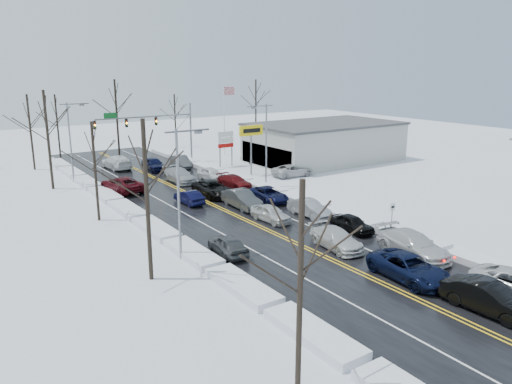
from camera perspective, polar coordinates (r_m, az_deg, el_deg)
ground at (r=42.33m, az=-0.49°, el=-3.55°), size 160.00×160.00×0.00m
road_surface at (r=43.94m, az=-1.93°, el=-2.88°), size 14.00×84.00×0.01m
snow_bank_left at (r=40.63m, az=-11.08°, el=-4.61°), size 1.85×72.00×0.49m
snow_bank_right at (r=48.23m, az=5.75°, el=-1.38°), size 1.85×72.00×0.49m
traffic_signal_mast at (r=67.16m, az=-11.38°, el=7.62°), size 13.28×0.39×8.00m
tires_plus_sign at (r=59.96m, az=-0.56°, el=6.66°), size 3.20×0.34×6.00m
used_vehicles_sign at (r=65.24m, az=-3.48°, el=5.77°), size 2.20×0.22×4.65m
speed_limit_sign at (r=41.35m, az=15.31°, el=-2.15°), size 0.55×0.09×2.35m
flagpole at (r=74.12m, az=-3.55°, el=8.83°), size 1.87×1.20×10.00m
dealership_building at (r=70.03m, az=7.82°, el=5.71°), size 20.40×12.40×5.30m
streetlight_ne at (r=53.77m, az=1.00°, el=6.11°), size 3.20×0.25×9.00m
streetlight_sw at (r=33.61m, az=-8.57°, el=0.94°), size 3.20×0.25×9.00m
streetlight_nw at (r=59.77m, az=-20.33°, el=6.05°), size 3.20×0.25×9.00m
tree_left_a at (r=18.87m, az=5.15°, el=-6.58°), size 3.60×3.60×9.00m
tree_left_b at (r=30.22m, az=-12.53°, el=2.51°), size 4.00×4.00×10.00m
tree_left_c at (r=43.80m, az=-18.06°, el=4.35°), size 3.40×3.40×8.50m
tree_left_d at (r=56.98m, az=-22.85°, el=7.52°), size 4.20×4.20×10.50m
tree_left_e at (r=68.87m, az=-24.51°, el=7.76°), size 3.80×3.80×9.50m
tree_far_b at (r=76.65m, az=-21.85°, el=8.30°), size 3.60×3.60×9.00m
tree_far_c at (r=76.73m, az=-15.72°, el=9.84°), size 4.40×4.40×11.00m
tree_far_d at (r=81.93m, az=-9.27°, el=9.21°), size 3.40×3.40×8.50m
tree_far_e at (r=90.11m, az=-0.02°, el=10.73°), size 4.20×4.20×10.50m
queued_car_1 at (r=30.48m, az=24.97°, el=-12.36°), size 2.03×5.18×1.68m
queued_car_2 at (r=33.04m, az=17.02°, el=-9.51°), size 2.99×5.79×1.56m
queued_car_3 at (r=37.17m, az=9.11°, el=-6.33°), size 2.56×5.15×1.44m
queued_car_4 at (r=42.78m, az=1.70°, el=-3.36°), size 1.94×4.26×1.42m
queued_car_5 at (r=46.84m, az=-1.62°, el=-1.79°), size 1.87×5.08×1.66m
queued_car_6 at (r=51.18m, az=-4.94°, el=-0.44°), size 2.75×5.65×1.55m
queued_car_7 at (r=57.65m, az=-8.70°, el=1.13°), size 2.22×5.43×1.57m
queued_car_8 at (r=64.59m, az=-11.58°, el=2.43°), size 2.10×4.87×1.64m
queued_car_11 at (r=36.87m, az=17.43°, el=-7.01°), size 3.10×6.11×1.70m
queued_car_12 at (r=40.94m, az=10.89°, el=-4.45°), size 1.66×4.01×1.36m
queued_car_13 at (r=44.51m, az=6.07°, el=-2.73°), size 1.68×4.45×1.45m
queued_car_14 at (r=49.04m, az=1.46°, el=-1.04°), size 2.74×5.14×1.37m
queued_car_15 at (r=54.45m, az=-2.46°, el=0.51°), size 2.44×4.85×1.35m
queued_car_16 at (r=58.24m, az=-5.12°, el=1.38°), size 1.96×4.38×1.46m
queued_car_17 at (r=65.90m, az=-8.52°, el=2.80°), size 2.11×4.77×1.52m
oncoming_car_0 at (r=48.52m, az=-7.63°, el=-1.34°), size 1.52×4.06×1.32m
oncoming_car_1 at (r=54.47m, az=-15.03°, el=0.03°), size 3.50×6.20×1.64m
oncoming_car_2 at (r=66.93m, az=-15.62°, el=2.60°), size 2.84×6.09×1.72m
oncoming_car_3 at (r=35.64m, az=-3.24°, el=-7.08°), size 2.10×4.34×1.43m
parked_car_0 at (r=60.11m, az=4.21°, el=1.80°), size 5.34×2.75×1.44m
parked_car_1 at (r=63.99m, az=4.54°, el=2.57°), size 2.39×5.79×1.68m
parked_car_2 at (r=68.75m, az=-0.52°, el=3.43°), size 2.30×4.61×1.51m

